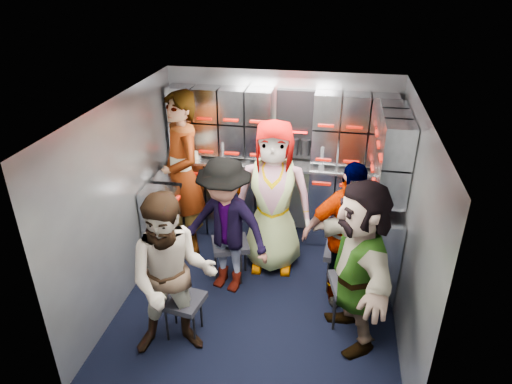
% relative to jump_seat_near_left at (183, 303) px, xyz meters
% --- Properties ---
extents(floor, '(3.00, 3.00, 0.00)m').
position_rel_jump_seat_near_left_xyz_m(floor, '(0.61, 0.65, -0.38)').
color(floor, black).
rests_on(floor, ground).
extents(wall_back, '(2.80, 0.04, 2.10)m').
position_rel_jump_seat_near_left_xyz_m(wall_back, '(0.61, 2.15, 0.67)').
color(wall_back, '#9499A1').
rests_on(wall_back, ground).
extents(wall_left, '(0.04, 3.00, 2.10)m').
position_rel_jump_seat_near_left_xyz_m(wall_left, '(-0.79, 0.65, 0.67)').
color(wall_left, '#9499A1').
rests_on(wall_left, ground).
extents(wall_right, '(0.04, 3.00, 2.10)m').
position_rel_jump_seat_near_left_xyz_m(wall_right, '(2.01, 0.65, 0.67)').
color(wall_right, '#9499A1').
rests_on(wall_right, ground).
extents(ceiling, '(2.80, 3.00, 0.02)m').
position_rel_jump_seat_near_left_xyz_m(ceiling, '(0.61, 0.65, 1.72)').
color(ceiling, silver).
rests_on(ceiling, wall_back).
extents(cart_bank_back, '(2.68, 0.38, 0.99)m').
position_rel_jump_seat_near_left_xyz_m(cart_bank_back, '(0.61, 1.94, 0.12)').
color(cart_bank_back, gray).
rests_on(cart_bank_back, ground).
extents(cart_bank_left, '(0.38, 0.76, 0.99)m').
position_rel_jump_seat_near_left_xyz_m(cart_bank_left, '(-0.58, 1.21, 0.12)').
color(cart_bank_left, gray).
rests_on(cart_bank_left, ground).
extents(counter, '(2.68, 0.42, 0.03)m').
position_rel_jump_seat_near_left_xyz_m(counter, '(0.61, 1.94, 0.64)').
color(counter, '#B7B9BE').
rests_on(counter, cart_bank_back).
extents(locker_bank_back, '(2.68, 0.28, 0.82)m').
position_rel_jump_seat_near_left_xyz_m(locker_bank_back, '(0.61, 2.00, 1.11)').
color(locker_bank_back, gray).
rests_on(locker_bank_back, wall_back).
extents(locker_bank_right, '(0.28, 1.00, 0.82)m').
position_rel_jump_seat_near_left_xyz_m(locker_bank_right, '(1.86, 1.35, 1.11)').
color(locker_bank_right, gray).
rests_on(locker_bank_right, wall_right).
extents(right_cabinet, '(0.28, 1.20, 1.00)m').
position_rel_jump_seat_near_left_xyz_m(right_cabinet, '(1.86, 1.25, 0.12)').
color(right_cabinet, gray).
rests_on(right_cabinet, ground).
extents(coffee_niche, '(0.46, 0.16, 0.84)m').
position_rel_jump_seat_near_left_xyz_m(coffee_niche, '(0.79, 2.06, 1.09)').
color(coffee_niche, black).
rests_on(coffee_niche, wall_back).
extents(red_latch_strip, '(2.60, 0.02, 0.03)m').
position_rel_jump_seat_near_left_xyz_m(red_latch_strip, '(0.61, 1.74, 0.50)').
color(red_latch_strip, '#B70F04').
rests_on(red_latch_strip, cart_bank_back).
extents(jump_seat_near_left, '(0.41, 0.40, 0.43)m').
position_rel_jump_seat_near_left_xyz_m(jump_seat_near_left, '(0.00, 0.00, 0.00)').
color(jump_seat_near_left, black).
rests_on(jump_seat_near_left, ground).
extents(jump_seat_mid_left, '(0.49, 0.48, 0.46)m').
position_rel_jump_seat_near_left_xyz_m(jump_seat_mid_left, '(0.23, 0.96, 0.03)').
color(jump_seat_mid_left, black).
rests_on(jump_seat_mid_left, ground).
extents(jump_seat_center, '(0.47, 0.45, 0.44)m').
position_rel_jump_seat_near_left_xyz_m(jump_seat_center, '(0.66, 1.45, 0.01)').
color(jump_seat_center, black).
rests_on(jump_seat_center, ground).
extents(jump_seat_mid_right, '(0.43, 0.41, 0.48)m').
position_rel_jump_seat_near_left_xyz_m(jump_seat_mid_right, '(1.47, 1.01, 0.05)').
color(jump_seat_mid_right, black).
rests_on(jump_seat_mid_right, ground).
extents(jump_seat_near_right, '(0.51, 0.49, 0.50)m').
position_rel_jump_seat_near_left_xyz_m(jump_seat_near_right, '(1.56, 0.44, 0.07)').
color(jump_seat_near_right, black).
rests_on(jump_seat_near_right, ground).
extents(attendant_standing, '(0.83, 0.87, 2.00)m').
position_rel_jump_seat_near_left_xyz_m(attendant_standing, '(-0.44, 1.43, 0.62)').
color(attendant_standing, black).
rests_on(attendant_standing, ground).
extents(attendant_arc_a, '(0.92, 0.80, 1.60)m').
position_rel_jump_seat_near_left_xyz_m(attendant_arc_a, '(-0.00, -0.18, 0.42)').
color(attendant_arc_a, black).
rests_on(attendant_arc_a, ground).
extents(attendant_arc_b, '(1.10, 0.81, 1.53)m').
position_rel_jump_seat_near_left_xyz_m(attendant_arc_b, '(0.23, 0.78, 0.39)').
color(attendant_arc_b, black).
rests_on(attendant_arc_b, ground).
extents(attendant_arc_c, '(0.91, 0.63, 1.79)m').
position_rel_jump_seat_near_left_xyz_m(attendant_arc_c, '(0.66, 1.27, 0.51)').
color(attendant_arc_c, black).
rests_on(attendant_arc_c, ground).
extents(attendant_arc_d, '(0.99, 0.64, 1.57)m').
position_rel_jump_seat_near_left_xyz_m(attendant_arc_d, '(1.47, 0.83, 0.41)').
color(attendant_arc_d, black).
rests_on(attendant_arc_d, ground).
extents(attendant_arc_e, '(0.99, 1.60, 1.65)m').
position_rel_jump_seat_near_left_xyz_m(attendant_arc_e, '(1.56, 0.26, 0.45)').
color(attendant_arc_e, black).
rests_on(attendant_arc_e, ground).
extents(bottle_left, '(0.06, 0.06, 0.26)m').
position_rel_jump_seat_near_left_xyz_m(bottle_left, '(-0.37, 1.89, 0.78)').
color(bottle_left, white).
rests_on(bottle_left, counter).
extents(bottle_mid, '(0.07, 0.07, 0.25)m').
position_rel_jump_seat_near_left_xyz_m(bottle_mid, '(-0.06, 1.89, 0.77)').
color(bottle_mid, white).
rests_on(bottle_mid, counter).
extents(bottle_right, '(0.07, 0.07, 0.27)m').
position_rel_jump_seat_near_left_xyz_m(bottle_right, '(1.15, 1.89, 0.79)').
color(bottle_right, white).
rests_on(bottle_right, counter).
extents(cup_left, '(0.09, 0.09, 0.10)m').
position_rel_jump_seat_near_left_xyz_m(cup_left, '(-0.41, 1.88, 0.70)').
color(cup_left, tan).
rests_on(cup_left, counter).
extents(cup_right, '(0.08, 0.08, 0.09)m').
position_rel_jump_seat_near_left_xyz_m(cup_right, '(1.52, 1.88, 0.70)').
color(cup_right, tan).
rests_on(cup_right, counter).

